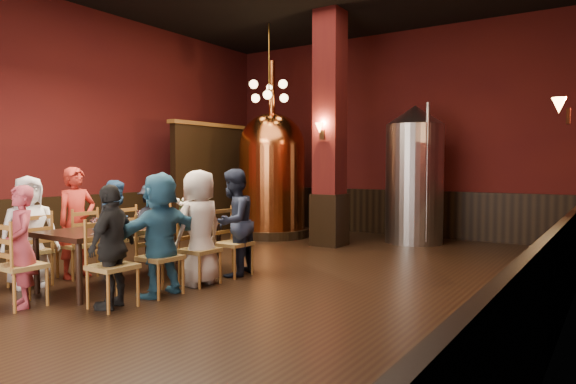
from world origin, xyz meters
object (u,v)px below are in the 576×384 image
Objects in this scene: person_1 at (77,222)px; person_2 at (117,225)px; rose_vase at (182,205)px; person_0 at (29,231)px; steel_vessel at (415,174)px; copper_kettle at (272,173)px; dining_table at (136,230)px.

person_1 is 1.15× the size of person_2.
rose_vase is at bearing -26.14° from person_1.
person_0 is 6.95m from steel_vessel.
copper_kettle is at bearing 102.85° from rose_vase.
steel_vessel reaches higher than person_0.
person_2 is at bearing 17.79° from person_0.
person_2 is at bearing -137.74° from rose_vase.
person_0 is at bearing 158.78° from person_2.
person_0 is (-0.88, -0.97, 0.02)m from dining_table.
person_1 reaches higher than rose_vase.
copper_kettle is at bearing -18.00° from person_2.
rose_vase is at bearing -77.15° from copper_kettle.
rose_vase is at bearing -67.20° from person_2.
person_0 reaches higher than dining_table.
steel_vessel is at bearing -23.63° from person_1.
steel_vessel is at bearing 15.41° from copper_kettle.
person_2 is at bearing 158.78° from dining_table.
person_1 is 0.67m from person_2.
person_2 is (0.02, 0.66, -0.10)m from person_1.
person_0 is 0.67m from person_1.
person_1 reaches higher than person_0.
person_1 is 0.56× the size of steel_vessel.
person_1 is 4.85× the size of rose_vase.
dining_table is 7.71× the size of rose_vase.
copper_kettle is 1.38× the size of steel_vessel.
dining_table is 1.04m from rose_vase.
dining_table is 1.59× the size of person_1.
person_2 reaches higher than rose_vase.
copper_kettle is (-0.09, 4.84, 0.62)m from person_1.
steel_vessel reaches higher than person_1.
dining_table is at bearing -110.20° from steel_vessel.
person_2 is 4.23× the size of rose_vase.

